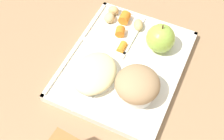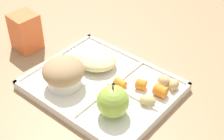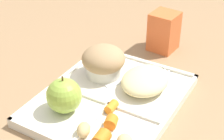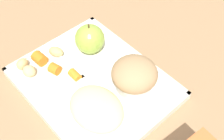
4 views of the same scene
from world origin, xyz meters
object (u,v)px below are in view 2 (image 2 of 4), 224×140
at_px(green_apple, 113,102).
at_px(bran_muffin, 64,73).
at_px(plastic_fork, 78,62).
at_px(milk_carton, 25,32).
at_px(lunch_tray, 102,86).

distance_m(green_apple, bran_muffin, 0.15).
bearing_deg(plastic_fork, bran_muffin, 114.21).
relative_size(green_apple, milk_carton, 0.78).
height_order(bran_muffin, milk_carton, milk_carton).
bearing_deg(bran_muffin, green_apple, -180.00).
distance_m(green_apple, plastic_fork, 0.21).
distance_m(lunch_tray, plastic_fork, 0.11).
bearing_deg(bran_muffin, milk_carton, -15.11).
xyz_separation_m(bran_muffin, plastic_fork, (0.04, -0.08, -0.03)).
distance_m(bran_muffin, milk_carton, 0.22).
bearing_deg(lunch_tray, bran_muffin, 40.86).
xyz_separation_m(lunch_tray, plastic_fork, (0.11, -0.02, 0.01)).
bearing_deg(green_apple, plastic_fork, -24.02).
bearing_deg(bran_muffin, lunch_tray, -139.14).
bearing_deg(milk_carton, plastic_fork, -166.54).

